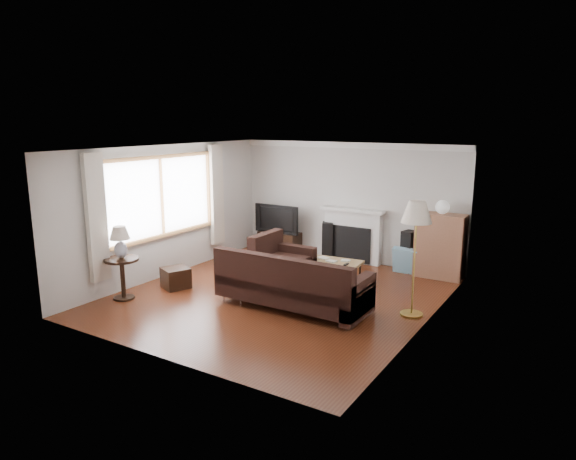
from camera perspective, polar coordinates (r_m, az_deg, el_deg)
The scene contains 17 objects.
room at distance 8.52m, azimuth -1.06°, elevation 0.62°, with size 5.10×5.60×2.54m.
window at distance 9.85m, azimuth -13.83°, elevation 3.62°, with size 0.12×2.74×1.54m, color brown.
curtain_near at distance 8.85m, azimuth -20.53°, elevation 1.27°, with size 0.10×0.35×2.10m, color silver.
curtain_far at distance 10.94m, azimuth -7.94°, elevation 3.89°, with size 0.10×0.35×2.10m, color silver.
fireplace at distance 10.87m, azimuth 7.16°, elevation -0.57°, with size 1.40×0.26×1.15m, color white.
tv_stand at distance 11.63m, azimuth -0.94°, elevation -1.35°, with size 0.94×0.42×0.47m, color black.
television at distance 11.51m, azimuth -0.94°, elevation 1.32°, with size 1.10×0.14×0.63m, color black.
speaker_left at distance 11.05m, azimuth 4.40°, elevation -1.20°, with size 0.22×0.27×0.81m, color black.
speaker_right at distance 10.38m, azimuth 13.25°, elevation -2.34°, with size 0.23×0.27×0.82m, color black.
bookshelf at distance 10.12m, azimuth 16.53°, elevation -1.70°, with size 0.89×0.43×1.23m, color #996247.
globe_lamp at distance 9.98m, azimuth 16.79°, elevation 2.45°, with size 0.26×0.26×0.26m, color white.
sectional_sofa at distance 8.20m, azimuth 0.52°, elevation -5.77°, with size 2.66×1.94×0.86m, color black.
coffee_table at distance 9.60m, azimuth 5.04°, elevation -4.55°, with size 1.03×0.56×0.40m, color #9C794A.
footstool at distance 9.44m, azimuth -12.36°, elevation -5.20°, with size 0.43×0.43×0.36m, color black.
floor_lamp at distance 7.98m, azimuth 13.86°, elevation -3.18°, with size 0.46×0.46×1.78m, color #B3943E.
side_table at distance 9.05m, azimuth -17.88°, elevation -5.16°, with size 0.56×0.56×0.71m, color black.
table_lamp at distance 8.89m, azimuth -18.14°, elevation -1.34°, with size 0.33×0.33×0.53m, color silver.
Camera 1 is at (4.51, -7.02, 2.96)m, focal length 32.00 mm.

